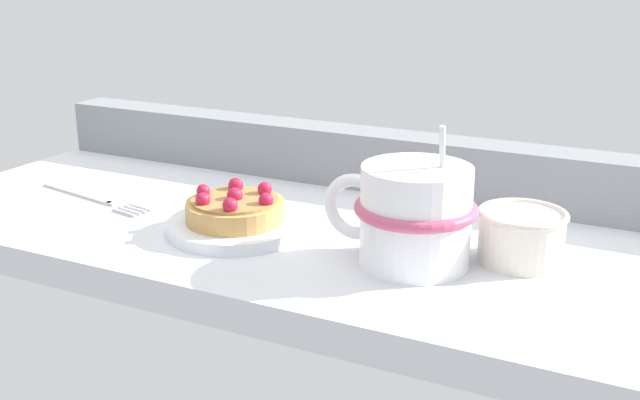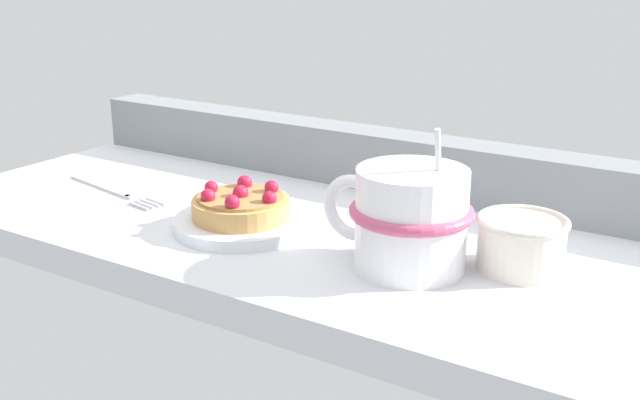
% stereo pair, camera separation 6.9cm
% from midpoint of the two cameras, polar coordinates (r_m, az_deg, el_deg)
% --- Properties ---
extents(ground_plane, '(0.85, 0.35, 0.03)m').
position_cam_midpoint_polar(ground_plane, '(0.77, -3.50, -2.99)').
color(ground_plane, silver).
extents(window_rail_back, '(0.83, 0.05, 0.06)m').
position_cam_midpoint_polar(window_rail_back, '(0.88, 1.31, 3.08)').
color(window_rail_back, gray).
rests_on(window_rail_back, ground_plane).
extents(dessert_plate, '(0.13, 0.13, 0.01)m').
position_cam_midpoint_polar(dessert_plate, '(0.75, -8.91, -2.00)').
color(dessert_plate, silver).
rests_on(dessert_plate, ground_plane).
extents(raspberry_tart, '(0.10, 0.10, 0.03)m').
position_cam_midpoint_polar(raspberry_tart, '(0.75, -8.98, -0.66)').
color(raspberry_tart, tan).
rests_on(raspberry_tart, dessert_plate).
extents(coffee_mug, '(0.14, 0.11, 0.13)m').
position_cam_midpoint_polar(coffee_mug, '(0.66, 3.93, -1.16)').
color(coffee_mug, white).
rests_on(coffee_mug, ground_plane).
extents(dessert_fork, '(0.17, 0.05, 0.01)m').
position_cam_midpoint_polar(dessert_fork, '(0.89, -18.69, 0.16)').
color(dessert_fork, '#B7B7BC').
rests_on(dessert_fork, ground_plane).
extents(sugar_bowl, '(0.08, 0.08, 0.05)m').
position_cam_midpoint_polar(sugar_bowl, '(0.68, 11.96, -2.59)').
color(sugar_bowl, silver).
rests_on(sugar_bowl, ground_plane).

